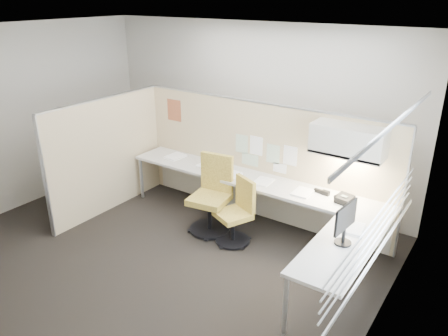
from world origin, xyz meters
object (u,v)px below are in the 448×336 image
Objects in this scene: desk at (266,196)px; chair_left at (212,197)px; chair_right at (237,214)px; phone at (344,199)px; monitor at (345,221)px.

chair_left reaches higher than desk.
phone is (1.27, 0.52, 0.36)m from chair_right.
desk is 3.68× the size of chair_left.
phone is at bearing 7.92° from desk.
desk is 1.63m from monitor.
chair_right is 3.71× the size of phone.
monitor is (1.60, -0.42, 0.58)m from chair_right.
chair_left is at bearing -157.43° from desk.
phone reaches higher than desk.
monitor is 1.90× the size of phone.
chair_left is 2.36× the size of monitor.
chair_left is 2.19m from monitor.
chair_left is 0.49m from chair_right.
chair_right is 1.95× the size of monitor.
chair_left is 1.82m from phone.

